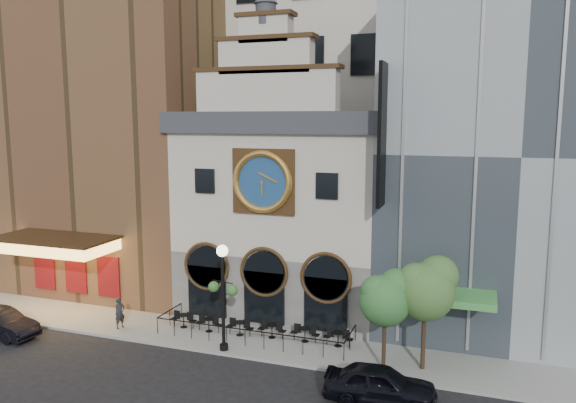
% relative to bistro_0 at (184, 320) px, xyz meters
% --- Properties ---
extents(ground, '(120.00, 120.00, 0.00)m').
position_rel_bistro_0_xyz_m(ground, '(4.40, -2.49, -0.61)').
color(ground, black).
rests_on(ground, ground).
extents(sidewalk, '(44.00, 5.00, 0.15)m').
position_rel_bistro_0_xyz_m(sidewalk, '(4.40, 0.01, -0.54)').
color(sidewalk, gray).
rests_on(sidewalk, ground).
extents(clock_building, '(12.60, 8.78, 18.65)m').
position_rel_bistro_0_xyz_m(clock_building, '(4.40, 5.33, 6.07)').
color(clock_building, '#605E5B').
rests_on(clock_building, ground).
extents(theater_building, '(14.00, 15.60, 25.00)m').
position_rel_bistro_0_xyz_m(theater_building, '(-8.60, 7.46, 11.99)').
color(theater_building, brown).
rests_on(theater_building, ground).
extents(retail_building, '(14.00, 14.40, 20.00)m').
position_rel_bistro_0_xyz_m(retail_building, '(17.39, 7.49, 9.53)').
color(retail_building, gray).
rests_on(retail_building, ground).
extents(office_tower, '(20.00, 16.00, 40.00)m').
position_rel_bistro_0_xyz_m(office_tower, '(4.40, 17.51, 19.39)').
color(office_tower, beige).
rests_on(office_tower, ground).
extents(cafe_railing, '(10.60, 2.60, 0.90)m').
position_rel_bistro_0_xyz_m(cafe_railing, '(4.40, 0.01, -0.01)').
color(cafe_railing, black).
rests_on(cafe_railing, sidewalk).
extents(bistro_0, '(1.58, 0.68, 0.90)m').
position_rel_bistro_0_xyz_m(bistro_0, '(0.00, 0.00, 0.00)').
color(bistro_0, black).
rests_on(bistro_0, sidewalk).
extents(bistro_1, '(1.58, 0.68, 0.90)m').
position_rel_bistro_0_xyz_m(bistro_1, '(1.65, -0.09, 0.00)').
color(bistro_1, black).
rests_on(bistro_1, sidewalk).
extents(bistro_2, '(1.58, 0.68, 0.90)m').
position_rel_bistro_0_xyz_m(bistro_2, '(3.51, -0.01, 0.00)').
color(bistro_2, black).
rests_on(bistro_2, sidewalk).
extents(bistro_3, '(1.58, 0.68, 0.90)m').
position_rel_bistro_0_xyz_m(bistro_3, '(5.31, 0.25, 0.00)').
color(bistro_3, black).
rests_on(bistro_3, sidewalk).
extents(bistro_4, '(1.58, 0.68, 0.90)m').
position_rel_bistro_0_xyz_m(bistro_4, '(7.16, 0.33, 0.00)').
color(bistro_4, black).
rests_on(bistro_4, sidewalk).
extents(bistro_5, '(1.58, 0.68, 0.90)m').
position_rel_bistro_0_xyz_m(bistro_5, '(8.98, 0.33, 0.00)').
color(bistro_5, black).
rests_on(bistro_5, sidewalk).
extents(car_right, '(4.91, 2.32, 1.62)m').
position_rel_bistro_0_xyz_m(car_right, '(12.04, -4.49, 0.20)').
color(car_right, black).
rests_on(car_right, ground).
extents(car_left, '(4.71, 1.99, 1.51)m').
position_rel_bistro_0_xyz_m(car_left, '(-9.07, -4.22, 0.14)').
color(car_left, black).
rests_on(car_left, ground).
extents(pedestrian, '(0.61, 0.75, 1.78)m').
position_rel_bistro_0_xyz_m(pedestrian, '(-3.35, -1.29, 0.42)').
color(pedestrian, black).
rests_on(pedestrian, sidewalk).
extents(lamppost, '(1.74, 0.83, 5.54)m').
position_rel_bistro_0_xyz_m(lamppost, '(3.54, -2.08, 2.96)').
color(lamppost, black).
rests_on(lamppost, sidewalk).
extents(tree_left, '(2.54, 2.44, 4.88)m').
position_rel_bistro_0_xyz_m(tree_left, '(11.74, -1.54, 3.12)').
color(tree_left, '#382619').
rests_on(tree_left, sidewalk).
extents(tree_right, '(2.86, 2.75, 5.50)m').
position_rel_bistro_0_xyz_m(tree_right, '(13.49, -0.89, 3.57)').
color(tree_right, '#382619').
rests_on(tree_right, sidewalk).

